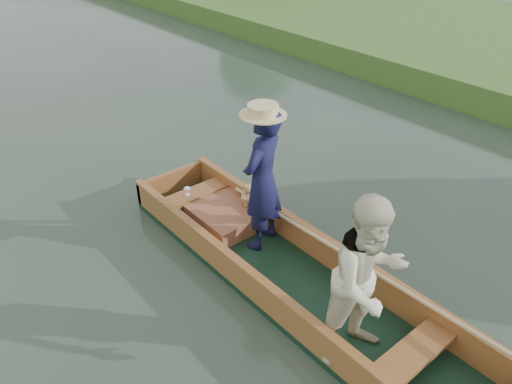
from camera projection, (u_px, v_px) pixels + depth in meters
ground at (290, 284)px, 5.67m from camera, size 120.00×120.00×0.00m
punt at (302, 248)px, 5.22m from camera, size 1.22×5.17×1.87m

